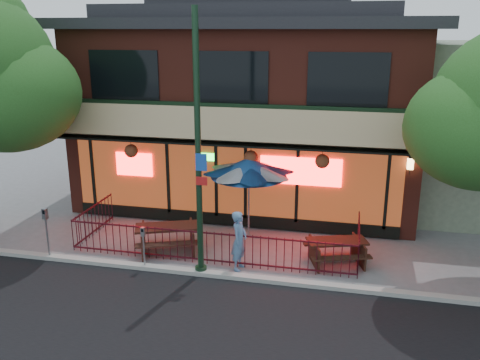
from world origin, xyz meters
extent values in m
plane|color=gray|center=(0.00, 0.00, 0.00)|extent=(80.00, 80.00, 0.00)
cube|color=#999993|center=(0.00, -0.50, 0.06)|extent=(80.00, 0.25, 0.12)
cube|color=maroon|center=(0.00, 7.20, 3.25)|extent=(12.00, 8.00, 6.50)
cube|color=#59230F|center=(0.00, 3.18, 1.65)|extent=(11.00, 0.06, 2.60)
cube|color=#FF0C0C|center=(2.30, 3.10, 2.10)|extent=(2.60, 0.04, 0.90)
cube|color=#FF0C0C|center=(-3.40, 3.10, 2.00)|extent=(1.30, 0.04, 0.80)
cube|color=#C9B87F|center=(0.00, 2.70, 3.55)|extent=(12.20, 1.33, 1.26)
cube|color=black|center=(-3.60, 3.18, 5.00)|extent=(2.40, 0.06, 1.60)
cube|color=black|center=(0.00, 3.18, 5.00)|extent=(2.40, 0.06, 1.60)
cube|color=black|center=(3.60, 3.18, 5.00)|extent=(2.40, 0.06, 1.60)
cube|color=black|center=(0.00, 3.15, 0.25)|extent=(11.00, 0.12, 0.40)
cube|color=#FFC672|center=(5.60, 3.02, 2.55)|extent=(0.18, 0.18, 0.32)
cube|color=#3E0D17|center=(0.00, 0.20, 0.95)|extent=(8.40, 0.04, 0.04)
cube|color=#3E0D17|center=(0.00, 0.20, 0.12)|extent=(8.40, 0.04, 0.04)
cube|color=#3E0D17|center=(-4.20, 1.50, 0.95)|extent=(0.04, 2.60, 0.04)
cube|color=#3E0D17|center=(4.20, 1.50, 0.95)|extent=(0.04, 2.60, 0.04)
cylinder|color=#3E0D17|center=(0.00, 0.20, 0.50)|extent=(0.02, 0.02, 1.00)
cylinder|color=black|center=(0.00, -0.40, 3.50)|extent=(0.16, 0.16, 7.00)
cylinder|color=black|center=(0.00, -0.40, 0.10)|extent=(0.32, 0.32, 0.20)
cube|color=#194CB2|center=(0.12, -0.55, 3.20)|extent=(0.30, 0.02, 0.45)
cube|color=red|center=(0.12, -0.55, 2.70)|extent=(0.30, 0.02, 0.22)
cube|color=#3B1D15|center=(-2.08, 0.53, 0.39)|extent=(0.55, 1.29, 0.78)
cube|color=#3B1D15|center=(-0.71, 1.07, 0.39)|extent=(0.55, 1.29, 0.78)
cube|color=#3B1D15|center=(-1.40, 0.80, 0.78)|extent=(2.04, 1.42, 0.06)
cube|color=#3B1D15|center=(-1.19, 0.26, 0.46)|extent=(1.87, 0.96, 0.05)
cube|color=#3B1D15|center=(-1.61, 1.34, 0.46)|extent=(1.87, 0.96, 0.05)
cube|color=#361C13|center=(2.98, 0.82, 0.34)|extent=(0.43, 1.17, 0.69)
cube|color=#361C13|center=(4.22, 1.23, 0.34)|extent=(0.43, 1.17, 0.69)
cube|color=#361C13|center=(3.60, 1.03, 0.69)|extent=(1.81, 1.19, 0.06)
cube|color=#361C13|center=(3.76, 0.54, 0.41)|extent=(1.67, 0.77, 0.05)
cube|color=#361C13|center=(3.44, 1.51, 0.41)|extent=(1.67, 0.77, 0.05)
cylinder|color=gray|center=(0.76, 2.40, 1.25)|extent=(0.06, 0.06, 2.51)
cone|color=navy|center=(0.76, 2.40, 2.34)|extent=(2.39, 2.39, 0.63)
sphere|color=gray|center=(0.76, 2.40, 2.68)|extent=(0.11, 0.11, 0.11)
imported|color=#547DA8|center=(0.97, 0.10, 0.85)|extent=(0.48, 0.67, 1.70)
cylinder|color=gray|center=(-1.62, -0.48, 0.50)|extent=(0.05, 0.05, 1.00)
cube|color=gray|center=(-1.62, -0.48, 1.11)|extent=(0.11, 0.09, 0.26)
cube|color=black|center=(-1.62, -0.53, 1.17)|extent=(0.07, 0.01, 0.09)
cylinder|color=gray|center=(-4.59, -0.48, 0.63)|extent=(0.06, 0.06, 1.26)
cube|color=gray|center=(-4.59, -0.48, 1.40)|extent=(0.16, 0.14, 0.32)
cube|color=black|center=(-4.59, -0.54, 1.46)|extent=(0.09, 0.03, 0.11)
camera|label=1|loc=(3.80, -12.52, 6.45)|focal=38.00mm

